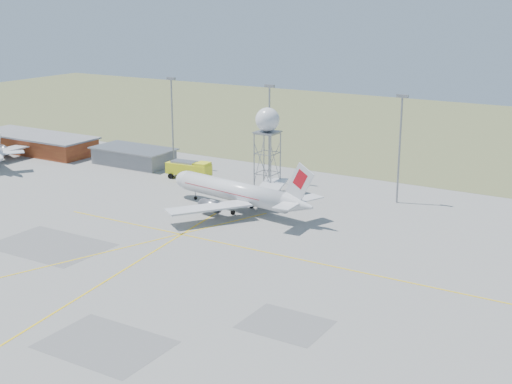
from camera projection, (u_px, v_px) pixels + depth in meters
The scene contains 11 objects.
ground at pixel (73, 309), 89.53m from camera, with size 400.00×400.00×0.00m, color #9A9994.
grass_strip at pixel (429, 131), 204.72m from camera, with size 400.00×120.00×0.03m, color #4F6034.
building_orange at pixel (36, 143), 177.49m from camera, with size 33.00×12.00×4.30m.
building_grey at pixel (134, 156), 164.17m from camera, with size 19.00×10.00×3.90m.
mast_a at pixel (172, 115), 158.09m from camera, with size 2.20×0.50×20.50m.
mast_b at pixel (269, 126), 145.59m from camera, with size 2.20×0.50×20.50m.
mast_c at pixel (400, 140), 131.58m from camera, with size 2.20×0.50×20.50m.
airliner_main at pixel (237, 192), 129.22m from camera, with size 32.54×31.31×11.09m.
radar_tower at pixel (267, 146), 138.96m from camera, with size 4.70×4.70×17.02m.
fire_truck at pixel (190, 170), 151.44m from camera, with size 10.03×4.55×3.92m.
baggage_tug at pixel (40, 153), 173.92m from camera, with size 2.28×2.02×1.56m.
Camera 1 is at (62.41, -58.33, 38.26)m, focal length 50.00 mm.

